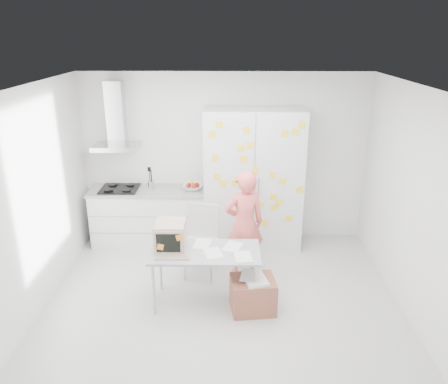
{
  "coord_description": "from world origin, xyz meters",
  "views": [
    {
      "loc": [
        0.09,
        -4.74,
        3.28
      ],
      "look_at": [
        0.01,
        0.74,
        1.24
      ],
      "focal_mm": 35.0,
      "sensor_mm": 36.0,
      "label": 1
    }
  ],
  "objects_px": {
    "desk": "(183,243)",
    "chair": "(202,236)",
    "person": "(244,224)",
    "cardboard_box": "(253,294)"
  },
  "relations": [
    {
      "from": "person",
      "to": "cardboard_box",
      "type": "relative_size",
      "value": 2.63
    },
    {
      "from": "desk",
      "to": "person",
      "type": "bearing_deg",
      "value": 40.86
    },
    {
      "from": "desk",
      "to": "chair",
      "type": "height_order",
      "value": "desk"
    },
    {
      "from": "person",
      "to": "chair",
      "type": "height_order",
      "value": "person"
    },
    {
      "from": "person",
      "to": "chair",
      "type": "distance_m",
      "value": 0.62
    },
    {
      "from": "desk",
      "to": "chair",
      "type": "bearing_deg",
      "value": 74.85
    },
    {
      "from": "chair",
      "to": "cardboard_box",
      "type": "xyz_separation_m",
      "value": [
        0.68,
        -0.89,
        -0.35
      ]
    },
    {
      "from": "person",
      "to": "desk",
      "type": "relative_size",
      "value": 1.13
    },
    {
      "from": "person",
      "to": "cardboard_box",
      "type": "distance_m",
      "value": 1.04
    },
    {
      "from": "chair",
      "to": "cardboard_box",
      "type": "height_order",
      "value": "chair"
    }
  ]
}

